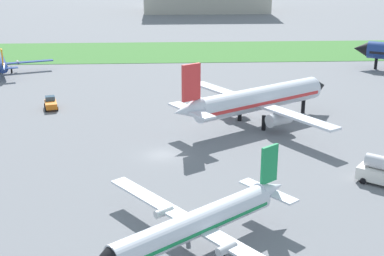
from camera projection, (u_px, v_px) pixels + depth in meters
The scene contains 6 objects.
ground_plane at pixel (162, 155), 67.69m from camera, with size 600.00×600.00×0.00m, color slate.
grass_taxiway_strip at pixel (163, 52), 134.25m from camera, with size 360.00×28.00×0.08m, color #3D7533.
airplane_midfield_jet at pixel (257, 100), 78.21m from camera, with size 26.52×26.49×10.61m.
airplane_taxiing_turboprop at pixel (1, 62), 110.71m from camera, with size 20.50×17.74×6.40m.
airplane_foreground_turboprop at pixel (199, 222), 45.39m from camera, with size 18.80×21.15×7.64m.
pushback_tug_midfield at pixel (51, 104), 86.63m from camera, with size 2.83×3.95×1.95m.
Camera 1 is at (0.62, -63.06, 25.12)m, focal length 49.64 mm.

